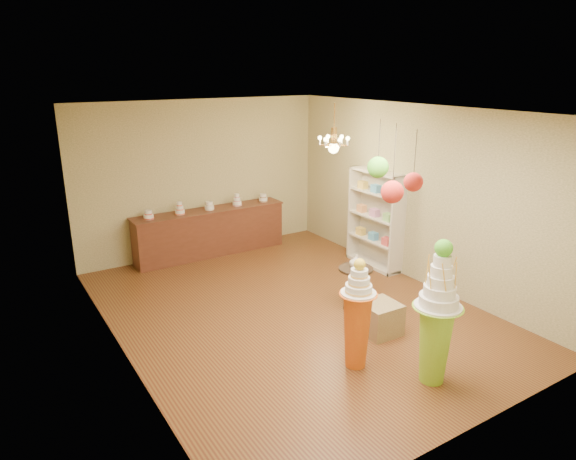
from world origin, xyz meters
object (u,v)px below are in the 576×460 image
pedestal_orange (357,322)px  round_table (355,282)px  sideboard (210,231)px  pedestal_green (436,325)px

pedestal_orange → round_table: (1.00, 1.25, -0.17)m
pedestal_orange → sideboard: 4.66m
pedestal_green → sideboard: (-0.42, 5.39, -0.25)m
pedestal_green → sideboard: 5.41m
sideboard → round_table: (0.87, -3.41, -0.05)m
pedestal_green → round_table: 2.06m
pedestal_green → round_table: bearing=77.2°
pedestal_orange → sideboard: bearing=88.4°
pedestal_green → pedestal_orange: 0.93m
pedestal_green → round_table: (0.45, 1.98, -0.29)m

